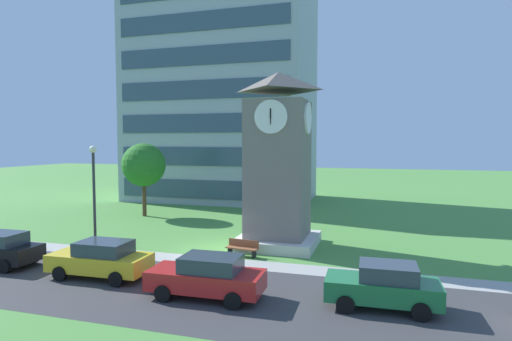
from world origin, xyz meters
TOP-DOWN VIEW (x-y plane):
  - ground_plane at (0.00, 0.00)m, footprint 160.00×160.00m
  - street_asphalt at (0.00, -6.33)m, footprint 120.00×7.20m
  - kerb_strip at (0.00, -1.93)m, footprint 120.00×1.60m
  - office_building at (-7.46, 20.95)m, footprint 18.85×11.23m
  - clock_tower at (3.34, 2.24)m, footprint 4.55×4.55m
  - park_bench at (2.03, -0.54)m, footprint 1.85×0.72m
  - street_lamp at (-4.94, -3.65)m, footprint 0.36×0.36m
  - tree_streetside at (-9.76, 8.82)m, footprint 3.60×3.60m
  - parked_car_yellow at (-2.99, -5.78)m, footprint 4.64×2.10m
  - parked_car_red at (2.62, -6.65)m, footprint 4.64×2.08m
  - parked_car_green at (9.30, -5.77)m, footprint 4.16×2.01m

SIDE VIEW (x-z plane):
  - ground_plane at x=0.00m, z-range 0.00..0.00m
  - kerb_strip at x=0.00m, z-range 0.00..0.01m
  - street_asphalt at x=0.00m, z-range 0.00..0.01m
  - park_bench at x=2.03m, z-range 0.02..0.90m
  - parked_car_green at x=9.30m, z-range 0.01..1.70m
  - parked_car_red at x=2.62m, z-range 0.02..1.71m
  - parked_car_yellow at x=-2.99m, z-range 0.02..1.71m
  - street_lamp at x=-4.94m, z-range 0.71..6.69m
  - tree_streetside at x=-9.76m, z-range 1.23..7.32m
  - clock_tower at x=3.34m, z-range -0.55..9.69m
  - office_building at x=-7.46m, z-range 0.00..22.40m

